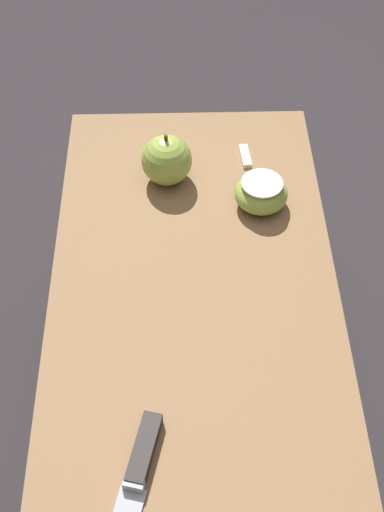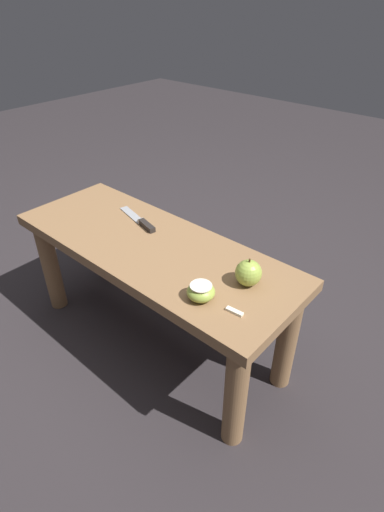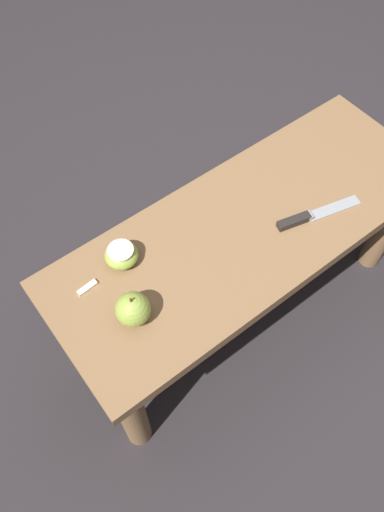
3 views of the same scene
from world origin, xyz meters
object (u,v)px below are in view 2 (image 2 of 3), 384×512
Objects in this scene: apple_whole at (248,273)px; knife at (142,222)px; wooden_bench at (153,266)px; apple_cut at (201,292)px.

knife is at bearing 175.74° from apple_whole.
wooden_bench is at bearing 163.92° from knife.
knife reaches higher than wooden_bench.
apple_cut is (-0.06, -0.15, -0.02)m from apple_whole.
knife is at bearing 157.71° from apple_cut.
apple_cut reaches higher than wooden_bench.
knife is 0.50m from apple_cut.
apple_whole is 1.11× the size of apple_cut.
apple_whole is 0.16m from apple_cut.
wooden_bench is 4.58× the size of knife.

